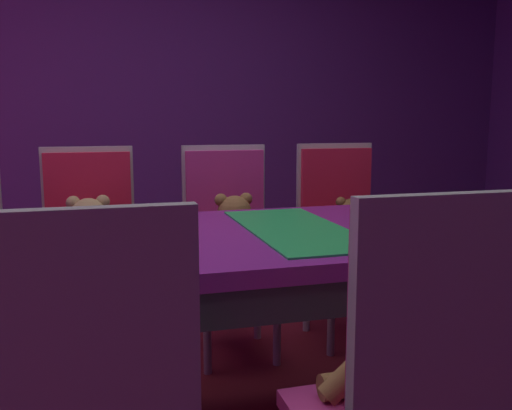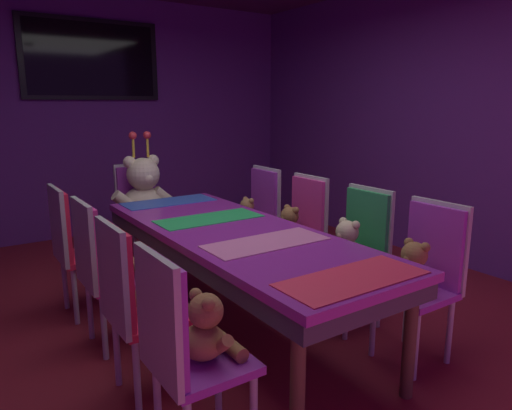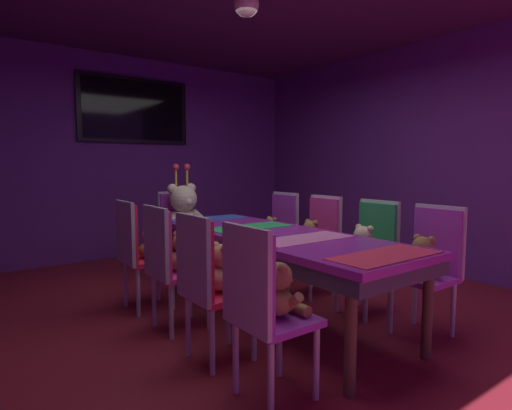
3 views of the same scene
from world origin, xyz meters
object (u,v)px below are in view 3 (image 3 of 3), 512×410
Objects in this scene: king_teddy_bear at (184,215)px; chair_left_2 at (166,256)px; chair_right_1 at (373,245)px; wall_tv at (135,110)px; teddy_left_2 at (183,254)px; pendant_light at (246,4)px; teddy_left_3 at (150,245)px; chair_left_0 at (258,297)px; teddy_right_0 at (422,259)px; teddy_right_1 at (362,246)px; teddy_right_2 at (310,237)px; teddy_right_3 at (270,231)px; chair_right_0 at (433,256)px; throne_chair at (178,224)px; banquet_table at (275,243)px; chair_right_3 at (280,227)px; chair_left_1 at (204,274)px; teddy_left_0 at (279,293)px; teddy_left_1 at (223,270)px; chair_left_3 at (134,245)px; chair_right_2 at (320,234)px.

chair_left_2 is at bearing -31.72° from king_teddy_bear.
wall_tv reaches higher than chair_right_1.
pendant_light reaches higher than teddy_left_2.
teddy_left_2 reaches higher than teddy_left_3.
teddy_right_0 is (1.53, -0.01, -0.00)m from chair_left_0.
teddy_right_2 is (0.01, 0.66, -0.01)m from teddy_right_1.
chair_right_0 is at bearing 94.30° from teddy_right_3.
banquet_table is at bearing -0.00° from throne_chair.
chair_right_3 is (1.68, 1.83, 0.00)m from chair_left_0.
pendant_light is at bearing -18.93° from teddy_left_2.
wall_tv is (0.85, 3.43, 1.45)m from chair_left_1.
teddy_right_3 is (1.37, 0.62, -0.02)m from teddy_left_2.
chair_left_0 and chair_right_1 have the same top height.
teddy_right_2 is 1.12× the size of teddy_right_3.
teddy_left_3 is at bearing -38.77° from chair_right_1.
throne_chair reaches higher than teddy_left_0.
teddy_left_1 is at bearing -78.92° from chair_left_2.
teddy_right_2 is at bearing 41.01° from teddy_left_0.
banquet_table is 1.64× the size of wall_tv.
teddy_right_3 is at bearing 52.79° from teddy_left_0.
chair_right_1 is (1.54, -0.01, -0.00)m from teddy_left_1.
wall_tv is (0.85, 2.20, 1.45)m from chair_left_3.
teddy_left_3 is at bearing 0.00° from chair_left_3.
wall_tv is at bearing 76.35° from teddy_left_2.
throne_chair is (-0.70, 2.15, -0.00)m from teddy_right_1.
chair_right_3 is at bearing 0.74° from chair_left_3.
teddy_left_3 is (-0.71, 0.91, -0.08)m from banquet_table.
chair_left_2 reaches higher than teddy_left_2.
banquet_table is 1.16m from teddy_left_3.
chair_left_2 is at bearing 0.32° from teddy_right_2.
chair_left_0 and chair_left_3 have the same top height.
teddy_left_2 is 1.39m from teddy_right_2.
chair_left_1 is 1.00× the size of chair_right_1.
teddy_right_0 is at bearing 89.76° from teddy_right_3.
chair_right_3 reaches higher than teddy_left_3.
chair_left_2 is at bearing 101.08° from teddy_left_1.
banquet_table is at bearing 20.77° from chair_left_1.
chair_right_2 is (1.55, 0.64, -0.00)m from teddy_left_1.
teddy_right_1 is 0.35× the size of chair_right_2.
teddy_left_0 is 1.38m from teddy_right_0.
teddy_left_2 is at bearing -103.65° from wall_tv.
chair_right_0 is (1.51, -1.22, 0.00)m from teddy_left_2.
teddy_right_2 is 0.20× the size of wall_tv.
pendant_light is (-0.89, -0.18, 1.96)m from teddy_right_2.
chair_left_1 is at bearing -20.85° from teddy_right_0.
chair_right_2 is at bearing 22.54° from teddy_left_1.
chair_left_3 and chair_right_0 have the same top height.
teddy_left_3 is at bearing 90.47° from teddy_left_1.
pendant_light is (-1.01, 1.05, 1.95)m from chair_right_0.
chair_left_0 is at bearing -17.25° from throne_chair.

